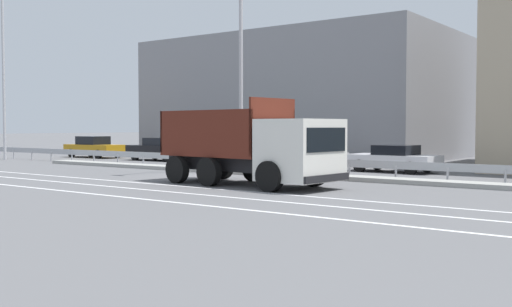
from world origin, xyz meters
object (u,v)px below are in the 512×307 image
Objects in this scene: street_lamp_0 at (1,70)px; parked_car_3 at (306,155)px; median_road_sign at (204,144)px; parked_car_2 at (236,151)px; dump_truck at (266,152)px; parked_car_1 at (161,149)px; parked_car_4 at (394,158)px; street_lamp_1 at (239,50)px; parked_car_0 at (94,147)px.

street_lamp_0 is 21.36m from parked_car_3.
median_road_sign is at bearing -27.77° from parked_car_3.
parked_car_3 is at bearing 89.69° from parked_car_2.
dump_truck reaches higher than parked_car_1.
median_road_sign is 5.90m from parked_car_3.
street_lamp_1 is at bearing 136.80° from parked_car_4.
dump_truck is 1.84× the size of parked_car_2.
dump_truck is at bearing -32.20° from median_road_sign.
parked_car_0 is 12.77m from parked_car_2.
parked_car_0 is at bearing 89.57° from parked_car_1.
parked_car_0 is 17.58m from parked_car_3.
dump_truck reaches higher than parked_car_3.
parked_car_1 is at bearing 31.62° from street_lamp_0.
parked_car_0 is at bearing -89.58° from parked_car_2.
median_road_sign is 0.57× the size of parked_car_1.
street_lamp_0 is at bearing 104.52° from parked_car_4.
street_lamp_0 is (-24.14, 4.07, 4.67)m from dump_truck.
parked_car_1 reaches higher than parked_car_3.
street_lamp_0 reaches higher than parked_car_3.
dump_truck is 1.77× the size of parked_car_3.
parked_car_2 is at bearing 89.44° from parked_car_0.
street_lamp_0 reaches higher than parked_car_4.
dump_truck is at bearing 43.64° from parked_car_2.
parked_car_1 is (-10.65, 5.50, -4.94)m from street_lamp_1.
street_lamp_0 reaches higher than dump_truck.
parked_car_4 is (25.04, 5.26, -5.24)m from street_lamp_0.
median_road_sign reaches higher than parked_car_3.
median_road_sign reaches higher than parked_car_1.
parked_car_3 is at bearing 89.24° from parked_car_0.
street_lamp_0 is at bearing -179.56° from median_road_sign.
street_lamp_0 is at bearing -93.90° from dump_truck.
parked_car_0 is 1.09× the size of parked_car_3.
median_road_sign is at bearing 177.78° from street_lamp_1.
parked_car_4 is at bearing -91.88° from parked_car_1.
dump_truck is 7.88m from median_road_sign.
street_lamp_1 is at bearing 71.95° from parked_car_0.
street_lamp_0 is 19.67m from street_lamp_1.
parked_car_1 is 1.05× the size of parked_car_4.
street_lamp_0 is at bearing 120.79° from parked_car_1.
street_lamp_0 is 16.95m from parked_car_2.
street_lamp_1 is 2.21× the size of parked_car_0.
street_lamp_0 reaches higher than parked_car_0.
median_road_sign is (-6.67, 4.20, 0.12)m from dump_truck.
dump_truck reaches higher than median_road_sign.
parked_car_1 is 6.16m from parked_car_2.
parked_car_2 is at bearing 113.20° from median_road_sign.
parked_car_1 is at bearing 89.89° from parked_car_0.
median_road_sign is 0.59× the size of parked_car_4.
street_lamp_0 reaches higher than median_road_sign.
dump_truck reaches higher than parked_car_2.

